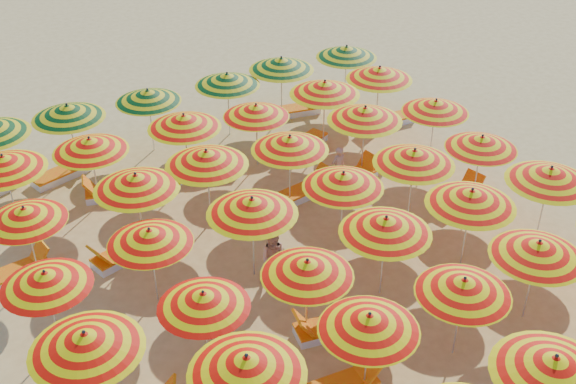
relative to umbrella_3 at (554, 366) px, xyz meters
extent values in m
plane|color=#E1B964|center=(-0.96, 6.96, -1.99)|extent=(120.00, 120.00, 0.00)
cone|color=#E86800|center=(0.00, 0.00, 0.00)|extent=(2.81, 2.81, 0.41)
sphere|color=black|center=(0.00, 0.00, 0.24)|extent=(0.07, 0.07, 0.07)
cone|color=#E86800|center=(-4.50, 2.60, -0.04)|extent=(2.65, 2.65, 0.40)
sphere|color=black|center=(-4.50, 2.60, 0.19)|extent=(0.07, 0.07, 0.07)
cylinder|color=silver|center=(-1.99, 2.56, -1.02)|extent=(0.04, 0.04, 1.94)
cone|color=#E86800|center=(-1.99, 2.56, -0.18)|extent=(2.16, 2.16, 0.37)
sphere|color=black|center=(-1.99, 2.56, 0.03)|extent=(0.06, 0.06, 0.06)
cylinder|color=silver|center=(0.22, 2.49, -1.02)|extent=(0.04, 0.04, 1.93)
cone|color=#E86800|center=(0.22, 2.49, -0.18)|extent=(2.04, 2.04, 0.37)
sphere|color=black|center=(0.22, 2.49, 0.03)|extent=(0.06, 0.06, 0.06)
cylinder|color=silver|center=(2.30, 2.58, -0.98)|extent=(0.04, 0.04, 2.01)
cone|color=#E86800|center=(2.30, 2.58, -0.11)|extent=(2.16, 2.16, 0.38)
sphere|color=black|center=(2.30, 2.58, 0.11)|extent=(0.07, 0.07, 0.07)
cylinder|color=silver|center=(-6.72, 4.50, -0.95)|extent=(0.04, 0.04, 2.08)
cone|color=#E86800|center=(-6.72, 4.50, -0.04)|extent=(2.50, 2.50, 0.40)
sphere|color=black|center=(-6.72, 4.50, 0.18)|extent=(0.07, 0.07, 0.07)
cylinder|color=silver|center=(-4.37, 4.73, -1.07)|extent=(0.04, 0.04, 1.85)
cone|color=#E86800|center=(-4.37, 4.73, -0.27)|extent=(2.28, 2.28, 0.35)
sphere|color=black|center=(-4.37, 4.73, -0.06)|extent=(0.06, 0.06, 0.06)
cylinder|color=silver|center=(-2.18, 4.49, -1.02)|extent=(0.04, 0.04, 1.94)
cone|color=#E86800|center=(-2.18, 4.49, -0.18)|extent=(2.22, 2.22, 0.37)
sphere|color=black|center=(-2.18, 4.49, 0.04)|extent=(0.06, 0.06, 0.06)
cylinder|color=silver|center=(-0.01, 4.80, -0.96)|extent=(0.04, 0.04, 2.07)
cone|color=#E86800|center=(-0.01, 4.80, -0.06)|extent=(2.52, 2.52, 0.39)
sphere|color=black|center=(-0.01, 4.80, 0.17)|extent=(0.07, 0.07, 0.07)
cylinder|color=silver|center=(2.32, 4.69, -0.94)|extent=(0.04, 0.04, 2.11)
cone|color=#E86800|center=(2.32, 4.69, -0.02)|extent=(2.78, 2.78, 0.40)
sphere|color=black|center=(2.32, 4.69, 0.21)|extent=(0.07, 0.07, 0.07)
cylinder|color=silver|center=(4.65, 4.51, -0.93)|extent=(0.04, 0.04, 2.11)
cone|color=#E86800|center=(4.65, 4.51, -0.02)|extent=(2.74, 2.74, 0.40)
sphere|color=black|center=(4.65, 4.51, 0.22)|extent=(0.07, 0.07, 0.07)
cylinder|color=silver|center=(-6.89, 6.84, -1.06)|extent=(0.04, 0.04, 1.87)
cone|color=#E86800|center=(-6.89, 6.84, -0.25)|extent=(2.26, 2.26, 0.36)
sphere|color=black|center=(-6.89, 6.84, -0.04)|extent=(0.06, 0.06, 0.06)
cylinder|color=silver|center=(-4.58, 7.14, -1.04)|extent=(0.04, 0.04, 1.90)
cone|color=#E86800|center=(-4.58, 7.14, -0.21)|extent=(2.02, 2.02, 0.36)
sphere|color=black|center=(-4.58, 7.14, -0.01)|extent=(0.06, 0.06, 0.06)
cylinder|color=silver|center=(-2.23, 6.85, -0.93)|extent=(0.04, 0.04, 2.11)
cone|color=#E86800|center=(-2.23, 6.85, -0.02)|extent=(2.55, 2.55, 0.40)
sphere|color=black|center=(-2.23, 6.85, 0.21)|extent=(0.07, 0.07, 0.07)
cylinder|color=silver|center=(0.26, 6.90, -0.99)|extent=(0.04, 0.04, 2.01)
cone|color=#E86800|center=(0.26, 6.90, -0.11)|extent=(2.17, 2.17, 0.38)
sphere|color=black|center=(0.26, 6.90, 0.11)|extent=(0.07, 0.07, 0.07)
cylinder|color=silver|center=(2.35, 6.84, -0.94)|extent=(0.04, 0.04, 2.10)
cone|color=#E86800|center=(2.35, 6.84, -0.03)|extent=(2.34, 2.34, 0.40)
sphere|color=black|center=(2.35, 6.84, 0.20)|extent=(0.07, 0.07, 0.07)
cylinder|color=silver|center=(4.56, 6.78, -1.02)|extent=(0.04, 0.04, 1.94)
cone|color=#E86800|center=(4.56, 6.78, -0.18)|extent=(2.17, 2.17, 0.37)
sphere|color=black|center=(4.56, 6.78, 0.03)|extent=(0.06, 0.06, 0.06)
cylinder|color=silver|center=(-6.75, 9.33, -1.04)|extent=(0.04, 0.04, 1.90)
cone|color=#E86800|center=(-6.75, 9.33, -0.22)|extent=(2.03, 2.03, 0.36)
sphere|color=black|center=(-6.75, 9.33, -0.01)|extent=(0.06, 0.06, 0.06)
cylinder|color=silver|center=(-4.16, 9.16, -0.95)|extent=(0.04, 0.04, 2.09)
cone|color=#E86800|center=(-4.16, 9.16, -0.04)|extent=(2.13, 2.13, 0.40)
sphere|color=black|center=(-4.16, 9.16, 0.19)|extent=(0.07, 0.07, 0.07)
cylinder|color=silver|center=(-2.25, 9.33, -0.93)|extent=(0.04, 0.04, 2.12)
cone|color=#E86800|center=(-2.25, 9.33, -0.01)|extent=(2.13, 2.13, 0.40)
sphere|color=black|center=(-2.25, 9.33, 0.23)|extent=(0.07, 0.07, 0.07)
cylinder|color=silver|center=(0.00, 9.06, -0.96)|extent=(0.04, 0.04, 2.06)
cone|color=#E86800|center=(0.00, 9.06, -0.07)|extent=(2.54, 2.54, 0.39)
sphere|color=black|center=(0.00, 9.06, 0.16)|extent=(0.07, 0.07, 0.07)
cylinder|color=silver|center=(2.60, 9.40, -0.92)|extent=(0.04, 0.04, 2.13)
cone|color=#E86800|center=(2.60, 9.40, 0.00)|extent=(2.78, 2.78, 0.41)
sphere|color=black|center=(2.60, 9.40, 0.23)|extent=(0.07, 0.07, 0.07)
cylinder|color=silver|center=(4.85, 9.05, -1.00)|extent=(0.04, 0.04, 1.97)
cone|color=#E86800|center=(4.85, 9.05, -0.15)|extent=(2.48, 2.48, 0.38)
sphere|color=black|center=(4.85, 9.05, 0.06)|extent=(0.07, 0.07, 0.07)
cylinder|color=silver|center=(-6.74, 11.61, -0.94)|extent=(0.04, 0.04, 2.10)
cone|color=#E86800|center=(-6.74, 11.61, -0.03)|extent=(2.61, 2.61, 0.40)
sphere|color=black|center=(-6.74, 11.61, 0.20)|extent=(0.07, 0.07, 0.07)
cylinder|color=silver|center=(-4.57, 11.62, -0.99)|extent=(0.04, 0.04, 2.01)
cone|color=#E86800|center=(-4.57, 11.62, -0.12)|extent=(2.10, 2.10, 0.38)
sphere|color=black|center=(-4.57, 11.62, 0.10)|extent=(0.07, 0.07, 0.07)
cylinder|color=silver|center=(-1.93, 11.58, -0.96)|extent=(0.04, 0.04, 2.06)
cone|color=#E86800|center=(-1.93, 11.58, -0.07)|extent=(2.40, 2.40, 0.39)
sphere|color=black|center=(-1.93, 11.58, 0.15)|extent=(0.07, 0.07, 0.07)
cylinder|color=silver|center=(0.21, 11.40, -1.02)|extent=(0.04, 0.04, 1.93)
cone|color=#E86800|center=(0.21, 11.40, -0.18)|extent=(2.09, 2.09, 0.37)
sphere|color=black|center=(0.21, 11.40, 0.03)|extent=(0.06, 0.06, 0.06)
cylinder|color=silver|center=(2.53, 11.41, -0.92)|extent=(0.04, 0.04, 2.14)
cone|color=#E86800|center=(2.53, 11.41, 0.01)|extent=(2.74, 2.74, 0.41)
sphere|color=black|center=(2.53, 11.41, 0.24)|extent=(0.07, 0.07, 0.07)
cylinder|color=silver|center=(4.64, 11.56, -0.94)|extent=(0.04, 0.04, 2.10)
cone|color=#E86800|center=(4.64, 11.56, -0.03)|extent=(2.59, 2.59, 0.40)
sphere|color=black|center=(4.64, 11.56, 0.20)|extent=(0.07, 0.07, 0.07)
cylinder|color=silver|center=(-4.57, 13.72, -0.95)|extent=(0.04, 0.04, 2.08)
cone|color=#666C06|center=(-4.57, 13.72, -0.05)|extent=(2.15, 2.15, 0.40)
sphere|color=black|center=(-4.57, 13.72, 0.18)|extent=(0.07, 0.07, 0.07)
cylinder|color=silver|center=(-2.18, 13.79, -1.00)|extent=(0.04, 0.04, 1.98)
cone|color=#666C06|center=(-2.18, 13.79, -0.14)|extent=(2.29, 2.29, 0.38)
sphere|color=black|center=(-2.18, 13.79, 0.07)|extent=(0.07, 0.07, 0.07)
cylinder|color=silver|center=(0.34, 13.59, -0.97)|extent=(0.04, 0.04, 2.04)
cone|color=#666C06|center=(0.34, 13.59, -0.09)|extent=(2.46, 2.46, 0.39)
sphere|color=black|center=(0.34, 13.59, 0.14)|extent=(0.07, 0.07, 0.07)
cylinder|color=silver|center=(2.31, 13.71, -0.93)|extent=(0.04, 0.04, 2.11)
cone|color=#666C06|center=(2.31, 13.71, -0.02)|extent=(2.40, 2.40, 0.40)
sphere|color=black|center=(2.31, 13.71, 0.21)|extent=(0.07, 0.07, 0.07)
cylinder|color=silver|center=(4.78, 13.64, -0.96)|extent=(0.04, 0.04, 2.06)
cone|color=#666C06|center=(4.78, 13.64, -0.07)|extent=(2.41, 2.41, 0.39)
sphere|color=black|center=(4.78, 13.64, 0.16)|extent=(0.07, 0.07, 0.07)
cube|color=orange|center=(-1.84, 2.68, -1.54)|extent=(0.41, 0.61, 0.48)
cube|color=white|center=(-1.63, 4.25, -1.89)|extent=(1.78, 0.87, 0.20)
cube|color=orange|center=(-1.63, 4.25, -1.76)|extent=(1.78, 0.87, 0.06)
cube|color=orange|center=(-2.32, 4.37, -1.54)|extent=(0.46, 0.63, 0.48)
cube|color=white|center=(4.01, 6.84, -1.89)|extent=(1.79, 0.95, 0.20)
cube|color=orange|center=(4.01, 6.84, -1.76)|extent=(1.79, 0.95, 0.06)
cube|color=orange|center=(4.69, 6.99, -1.54)|extent=(0.49, 0.65, 0.48)
cube|color=white|center=(-7.30, 9.48, -1.89)|extent=(1.77, 0.83, 0.20)
cube|color=orange|center=(-7.30, 9.48, -1.76)|extent=(1.77, 0.83, 0.06)
cube|color=orange|center=(-6.61, 9.59, -1.54)|extent=(0.45, 0.63, 0.48)
cube|color=white|center=(-4.71, 8.98, -1.89)|extent=(1.79, 1.02, 0.20)
cube|color=orange|center=(-4.71, 8.98, -1.76)|extent=(1.79, 1.02, 0.06)
cube|color=orange|center=(-5.38, 8.79, -1.54)|extent=(0.51, 0.66, 0.48)
cube|color=white|center=(0.55, 9.25, -1.89)|extent=(1.77, 0.84, 0.20)
cube|color=orange|center=(0.55, 9.25, -1.76)|extent=(1.77, 0.84, 0.06)
cube|color=orange|center=(1.24, 9.35, -1.54)|extent=(0.45, 0.63, 0.48)
cube|color=white|center=(2.05, 9.18, -1.89)|extent=(1.77, 0.83, 0.20)
cube|color=orange|center=(2.05, 9.18, -1.76)|extent=(1.77, 0.83, 0.06)
cube|color=orange|center=(2.75, 9.29, -1.54)|extent=(0.45, 0.63, 0.48)
cube|color=white|center=(-4.02, 11.79, -1.89)|extent=(1.79, 1.00, 0.20)
cube|color=orange|center=(-4.02, 11.79, -1.76)|extent=(1.79, 1.00, 0.06)
cube|color=orange|center=(-4.69, 11.97, -1.54)|extent=(0.50, 0.65, 0.48)
cube|color=white|center=(-1.38, 11.51, -1.89)|extent=(1.80, 1.06, 0.20)
cube|color=orange|center=(-1.38, 11.51, -1.76)|extent=(1.80, 1.06, 0.06)
cube|color=orange|center=(-2.05, 11.72, -1.54)|extent=(0.52, 0.66, 0.48)
cube|color=white|center=(1.98, 11.59, -1.89)|extent=(1.79, 1.24, 0.20)
cube|color=orange|center=(1.98, 11.59, -1.76)|extent=(1.79, 1.24, 0.06)
cube|color=orange|center=(1.35, 11.30, -1.54)|extent=(0.57, 0.68, 0.48)
cube|color=white|center=(5.19, 11.61, -1.89)|extent=(1.72, 0.64, 0.20)
cube|color=orange|center=(5.19, 11.61, -1.76)|extent=(1.72, 0.64, 0.06)
cube|color=orange|center=(4.49, 11.64, -1.54)|extent=(0.39, 0.59, 0.48)
cube|color=orange|center=(-6.59, 13.82, -1.54)|extent=(0.55, 0.67, 0.48)
cube|color=white|center=(-5.12, 13.52, -1.89)|extent=(1.80, 1.05, 0.20)
cube|color=orange|center=(-5.12, 13.52, -1.76)|extent=(1.80, 1.05, 0.06)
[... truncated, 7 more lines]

